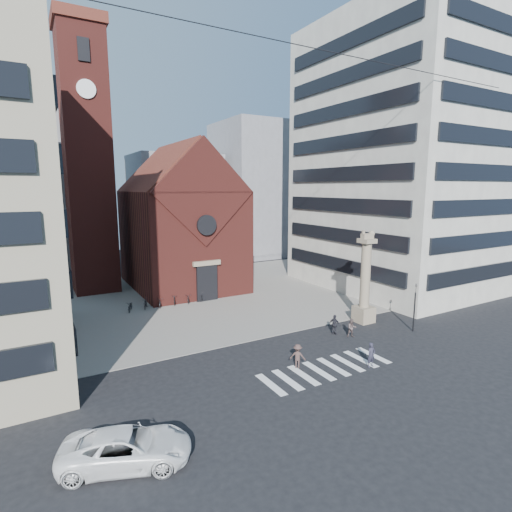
# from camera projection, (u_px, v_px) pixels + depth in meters

# --- Properties ---
(ground) EXTENTS (120.00, 120.00, 0.00)m
(ground) POSITION_uv_depth(u_px,v_px,m) (295.00, 355.00, 30.13)
(ground) COLOR black
(ground) RESTS_ON ground
(piazza) EXTENTS (46.00, 30.00, 0.05)m
(piazza) POSITION_uv_depth(u_px,v_px,m) (200.00, 296.00, 46.38)
(piazza) COLOR gray
(piazza) RESTS_ON ground
(zebra_crossing) EXTENTS (10.20, 3.20, 0.01)m
(zebra_crossing) POSITION_uv_depth(u_px,v_px,m) (326.00, 369.00, 27.83)
(zebra_crossing) COLOR white
(zebra_crossing) RESTS_ON ground
(church) EXTENTS (12.00, 16.65, 18.00)m
(church) POSITION_uv_depth(u_px,v_px,m) (181.00, 224.00, 50.20)
(church) COLOR maroon
(church) RESTS_ON ground
(campanile) EXTENTS (5.50, 5.50, 31.20)m
(campanile) POSITION_uv_depth(u_px,v_px,m) (88.00, 159.00, 46.52)
(campanile) COLOR maroon
(campanile) RESTS_ON ground
(building_right) EXTENTS (18.00, 22.00, 32.00)m
(building_right) POSITION_uv_depth(u_px,v_px,m) (399.00, 159.00, 49.43)
(building_right) COLOR beige
(building_right) RESTS_ON ground
(bg_block_mid) EXTENTS (14.00, 12.00, 18.00)m
(bg_block_mid) POSITION_uv_depth(u_px,v_px,m) (175.00, 208.00, 70.04)
(bg_block_mid) COLOR gray
(bg_block_mid) RESTS_ON ground
(bg_block_right) EXTENTS (16.00, 14.00, 24.00)m
(bg_block_right) POSITION_uv_depth(u_px,v_px,m) (262.00, 190.00, 74.79)
(bg_block_right) COLOR gray
(bg_block_right) RESTS_ON ground
(lion_column) EXTENTS (1.63, 1.60, 8.68)m
(lion_column) POSITION_uv_depth(u_px,v_px,m) (365.00, 286.00, 37.01)
(lion_column) COLOR gray
(lion_column) RESTS_ON ground
(traffic_light) EXTENTS (0.13, 0.16, 4.30)m
(traffic_light) POSITION_uv_depth(u_px,v_px,m) (415.00, 306.00, 34.76)
(traffic_light) COLOR black
(traffic_light) RESTS_ON ground
(white_car) EXTENTS (6.38, 4.54, 1.62)m
(white_car) POSITION_uv_depth(u_px,v_px,m) (127.00, 448.00, 18.13)
(white_car) COLOR white
(white_car) RESTS_ON ground
(pedestrian_0) EXTENTS (0.65, 0.43, 1.76)m
(pedestrian_0) POSITION_uv_depth(u_px,v_px,m) (371.00, 355.00, 28.04)
(pedestrian_0) COLOR #282736
(pedestrian_0) RESTS_ON ground
(pedestrian_1) EXTENTS (0.95, 0.87, 1.57)m
(pedestrian_1) POSITION_uv_depth(u_px,v_px,m) (352.00, 328.00, 33.68)
(pedestrian_1) COLOR brown
(pedestrian_1) RESTS_ON ground
(pedestrian_2) EXTENTS (0.75, 1.10, 1.74)m
(pedestrian_2) POSITION_uv_depth(u_px,v_px,m) (335.00, 325.00, 34.24)
(pedestrian_2) COLOR #23232A
(pedestrian_2) RESTS_ON ground
(pedestrian_3) EXTENTS (1.25, 1.21, 1.71)m
(pedestrian_3) POSITION_uv_depth(u_px,v_px,m) (298.00, 356.00, 27.88)
(pedestrian_3) COLOR #44312D
(pedestrian_3) RESTS_ON ground
(scooter_0) EXTENTS (1.32, 2.06, 1.02)m
(scooter_0) POSITION_uv_depth(u_px,v_px,m) (130.00, 306.00, 40.62)
(scooter_0) COLOR black
(scooter_0) RESTS_ON piazza
(scooter_1) EXTENTS (1.17, 1.96, 1.14)m
(scooter_1) POSITION_uv_depth(u_px,v_px,m) (146.00, 303.00, 41.37)
(scooter_1) COLOR black
(scooter_1) RESTS_ON piazza
(scooter_2) EXTENTS (1.32, 2.06, 1.02)m
(scooter_2) POSITION_uv_depth(u_px,v_px,m) (160.00, 302.00, 42.14)
(scooter_2) COLOR black
(scooter_2) RESTS_ON piazza
(scooter_3) EXTENTS (1.17, 1.96, 1.14)m
(scooter_3) POSITION_uv_depth(u_px,v_px,m) (175.00, 299.00, 42.90)
(scooter_3) COLOR black
(scooter_3) RESTS_ON piazza
(scooter_4) EXTENTS (1.32, 2.06, 1.02)m
(scooter_4) POSITION_uv_depth(u_px,v_px,m) (188.00, 298.00, 43.67)
(scooter_4) COLOR black
(scooter_4) RESTS_ON piazza
(scooter_5) EXTENTS (1.17, 1.96, 1.14)m
(scooter_5) POSITION_uv_depth(u_px,v_px,m) (202.00, 295.00, 44.42)
(scooter_5) COLOR black
(scooter_5) RESTS_ON piazza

